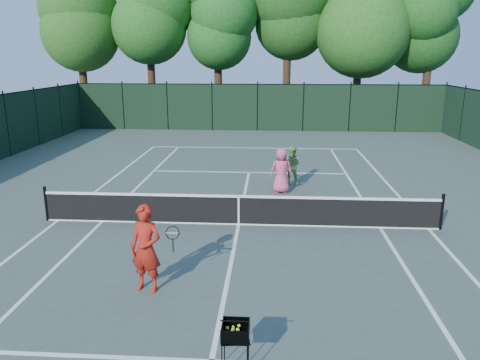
# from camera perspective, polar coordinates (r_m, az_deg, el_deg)

# --- Properties ---
(ground) EXTENTS (90.00, 90.00, 0.00)m
(ground) POSITION_cam_1_polar(r_m,az_deg,el_deg) (13.86, -0.17, -5.47)
(ground) COLOR #414F47
(ground) RESTS_ON ground
(sideline_doubles_left) EXTENTS (0.10, 23.77, 0.01)m
(sideline_doubles_left) POSITION_cam_1_polar(r_m,az_deg,el_deg) (15.23, -21.29, -4.61)
(sideline_doubles_left) COLOR white
(sideline_doubles_left) RESTS_ON ground
(sideline_doubles_right) EXTENTS (0.10, 23.77, 0.01)m
(sideline_doubles_right) POSITION_cam_1_polar(r_m,az_deg,el_deg) (14.57, 22.00, -5.56)
(sideline_doubles_right) COLOR white
(sideline_doubles_right) RESTS_ON ground
(sideline_singles_left) EXTENTS (0.10, 23.77, 0.01)m
(sideline_singles_left) POSITION_cam_1_polar(r_m,az_deg,el_deg) (14.71, -16.43, -4.86)
(sideline_singles_left) COLOR white
(sideline_singles_left) RESTS_ON ground
(sideline_singles_right) EXTENTS (0.10, 23.77, 0.01)m
(sideline_singles_right) POSITION_cam_1_polar(r_m,az_deg,el_deg) (14.20, 16.72, -5.61)
(sideline_singles_right) COLOR white
(sideline_singles_right) RESTS_ON ground
(baseline_far) EXTENTS (10.97, 0.10, 0.01)m
(baseline_far) POSITION_cam_1_polar(r_m,az_deg,el_deg) (25.33, 1.69, 3.93)
(baseline_far) COLOR white
(baseline_far) RESTS_ON ground
(service_line_far) EXTENTS (8.23, 0.10, 0.01)m
(service_line_far) POSITION_cam_1_polar(r_m,az_deg,el_deg) (19.97, 1.10, 0.94)
(service_line_far) COLOR white
(service_line_far) RESTS_ON ground
(center_service_line) EXTENTS (0.10, 12.80, 0.01)m
(center_service_line) POSITION_cam_1_polar(r_m,az_deg,el_deg) (13.86, -0.17, -5.45)
(center_service_line) COLOR white
(center_service_line) RESTS_ON ground
(tennis_net) EXTENTS (11.69, 0.09, 1.06)m
(tennis_net) POSITION_cam_1_polar(r_m,az_deg,el_deg) (13.70, -0.17, -3.60)
(tennis_net) COLOR black
(tennis_net) RESTS_ON ground
(fence_far) EXTENTS (24.00, 0.05, 3.00)m
(fence_far) POSITION_cam_1_polar(r_m,az_deg,el_deg) (31.15, 2.14, 8.78)
(fence_far) COLOR black
(fence_far) RESTS_ON ground
(tree_0) EXTENTS (6.40, 6.40, 13.14)m
(tree_0) POSITION_cam_1_polar(r_m,az_deg,el_deg) (37.31, -19.22, 19.27)
(tree_0) COLOR black
(tree_0) RESTS_ON ground
(tree_1) EXTENTS (6.80, 6.80, 13.98)m
(tree_1) POSITION_cam_1_polar(r_m,az_deg,el_deg) (36.28, -11.17, 20.77)
(tree_1) COLOR black
(tree_1) RESTS_ON ground
(tree_2) EXTENTS (6.00, 6.00, 12.40)m
(tree_2) POSITION_cam_1_polar(r_m,az_deg,el_deg) (35.10, -2.76, 19.65)
(tree_2) COLOR black
(tree_2) RESTS_ON ground
(tree_4) EXTENTS (6.20, 6.20, 12.97)m
(tree_4) POSITION_cam_1_polar(r_m,az_deg,el_deg) (35.25, 14.63, 19.87)
(tree_4) COLOR black
(tree_4) RESTS_ON ground
(tree_5) EXTENTS (5.80, 5.80, 12.23)m
(tree_5) POSITION_cam_1_polar(r_m,az_deg,el_deg) (36.89, 22.49, 18.34)
(tree_5) COLOR black
(tree_5) RESTS_ON ground
(coach) EXTENTS (1.07, 0.61, 1.89)m
(coach) POSITION_cam_1_polar(r_m,az_deg,el_deg) (10.02, -11.38, -8.18)
(coach) COLOR #A81E13
(coach) RESTS_ON ground
(player_pink) EXTENTS (0.82, 0.55, 1.64)m
(player_pink) POSITION_cam_1_polar(r_m,az_deg,el_deg) (16.93, 5.06, 1.16)
(player_pink) COLOR #D84C78
(player_pink) RESTS_ON ground
(player_green) EXTENTS (0.82, 0.69, 1.49)m
(player_green) POSITION_cam_1_polar(r_m,az_deg,el_deg) (18.06, 6.29, 1.77)
(player_green) COLOR #84B158
(player_green) RESTS_ON ground
(ball_hopper) EXTENTS (0.48, 0.48, 0.82)m
(ball_hopper) POSITION_cam_1_polar(r_m,az_deg,el_deg) (7.62, -0.56, -17.98)
(ball_hopper) COLOR black
(ball_hopper) RESTS_ON ground
(loose_ball_midcourt) EXTENTS (0.07, 0.07, 0.07)m
(loose_ball_midcourt) POSITION_cam_1_polar(r_m,az_deg,el_deg) (12.38, -2.31, -7.88)
(loose_ball_midcourt) COLOR yellow
(loose_ball_midcourt) RESTS_ON ground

